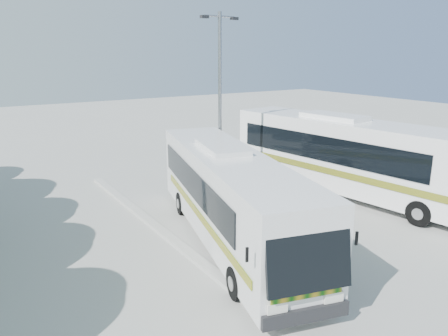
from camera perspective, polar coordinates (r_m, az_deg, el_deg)
ground at (r=17.72m, az=0.68°, el=-8.41°), size 100.00×100.00×0.00m
kerb_divider at (r=18.32m, az=-8.89°, el=-7.54°), size 0.40×16.00×0.15m
coach_main at (r=16.29m, az=0.81°, el=-3.55°), size 5.41×12.42×3.39m
coach_adjacent at (r=22.51m, az=16.25°, el=1.62°), size 4.52×13.78×3.76m
lamppost at (r=21.34m, az=-0.54°, el=9.16°), size 2.16×0.44×8.82m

